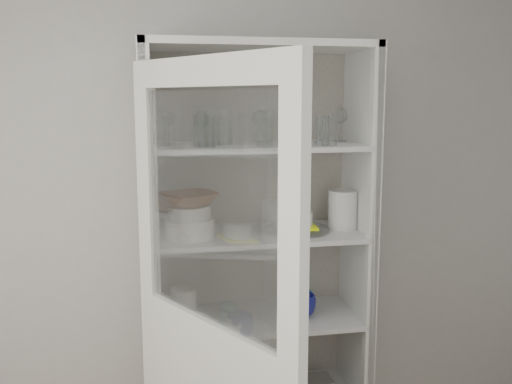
{
  "coord_description": "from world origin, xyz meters",
  "views": [
    {
      "loc": [
        -0.26,
        -1.21,
        1.87
      ],
      "look_at": [
        0.2,
        1.27,
        1.44
      ],
      "focal_mm": 40.0,
      "sensor_mm": 36.0,
      "label": 1
    }
  ],
  "objects_px": {
    "pantry_cabinet": "(254,295)",
    "mug_white": "(288,313)",
    "goblet_2": "(261,125)",
    "mug_blue": "(301,305)",
    "cupboard_door": "(211,382)",
    "goblet_1": "(259,125)",
    "tin_box": "(313,384)",
    "plate_stack_back": "(185,224)",
    "mug_teal": "(303,299)",
    "cream_bowl": "(189,212)",
    "glass_platter": "(297,229)",
    "plate_stack_front": "(190,228)",
    "terracotta_bowl": "(189,199)",
    "white_ramekin": "(297,218)",
    "goblet_3": "(339,123)",
    "grey_bowl_stack": "(343,209)",
    "yellow_trivet": "(297,226)",
    "teal_jar": "(291,299)",
    "goblet_0": "(168,126)",
    "measuring_cups": "(186,321)",
    "white_canister": "(184,303)"
  },
  "relations": [
    {
      "from": "cream_bowl",
      "to": "mug_teal",
      "type": "height_order",
      "value": "cream_bowl"
    },
    {
      "from": "goblet_1",
      "to": "tin_box",
      "type": "xyz_separation_m",
      "value": [
        0.25,
        -0.1,
        -1.25
      ]
    },
    {
      "from": "plate_stack_front",
      "to": "plate_stack_back",
      "type": "relative_size",
      "value": 1.06
    },
    {
      "from": "goblet_0",
      "to": "grey_bowl_stack",
      "type": "bearing_deg",
      "value": -5.18
    },
    {
      "from": "goblet_2",
      "to": "goblet_3",
      "type": "bearing_deg",
      "value": -3.06
    },
    {
      "from": "cupboard_door",
      "to": "goblet_3",
      "type": "distance_m",
      "value": 1.31
    },
    {
      "from": "terracotta_bowl",
      "to": "mug_blue",
      "type": "bearing_deg",
      "value": -0.61
    },
    {
      "from": "glass_platter",
      "to": "yellow_trivet",
      "type": "relative_size",
      "value": 1.81
    },
    {
      "from": "plate_stack_back",
      "to": "mug_blue",
      "type": "height_order",
      "value": "plate_stack_back"
    },
    {
      "from": "plate_stack_back",
      "to": "mug_teal",
      "type": "distance_m",
      "value": 0.67
    },
    {
      "from": "plate_stack_front",
      "to": "terracotta_bowl",
      "type": "height_order",
      "value": "terracotta_bowl"
    },
    {
      "from": "cream_bowl",
      "to": "mug_teal",
      "type": "xyz_separation_m",
      "value": [
        0.54,
        0.1,
        -0.47
      ]
    },
    {
      "from": "pantry_cabinet",
      "to": "mug_white",
      "type": "relative_size",
      "value": 22.75
    },
    {
      "from": "goblet_2",
      "to": "plate_stack_back",
      "type": "xyz_separation_m",
      "value": [
        -0.36,
        -0.0,
        -0.45
      ]
    },
    {
      "from": "terracotta_bowl",
      "to": "goblet_3",
      "type": "bearing_deg",
      "value": 9.58
    },
    {
      "from": "pantry_cabinet",
      "to": "terracotta_bowl",
      "type": "distance_m",
      "value": 0.59
    },
    {
      "from": "terracotta_bowl",
      "to": "glass_platter",
      "type": "distance_m",
      "value": 0.52
    },
    {
      "from": "plate_stack_back",
      "to": "mug_teal",
      "type": "bearing_deg",
      "value": -3.33
    },
    {
      "from": "plate_stack_front",
      "to": "terracotta_bowl",
      "type": "bearing_deg",
      "value": 180.0
    },
    {
      "from": "goblet_2",
      "to": "glass_platter",
      "type": "distance_m",
      "value": 0.51
    },
    {
      "from": "cream_bowl",
      "to": "glass_platter",
      "type": "height_order",
      "value": "cream_bowl"
    },
    {
      "from": "white_ramekin",
      "to": "teal_jar",
      "type": "bearing_deg",
      "value": 107.01
    },
    {
      "from": "mug_blue",
      "to": "measuring_cups",
      "type": "distance_m",
      "value": 0.53
    },
    {
      "from": "plate_stack_front",
      "to": "measuring_cups",
      "type": "bearing_deg",
      "value": -155.87
    },
    {
      "from": "mug_teal",
      "to": "tin_box",
      "type": "xyz_separation_m",
      "value": [
        0.04,
        -0.05,
        -0.42
      ]
    },
    {
      "from": "plate_stack_back",
      "to": "pantry_cabinet",
      "type": "bearing_deg",
      "value": -4.86
    },
    {
      "from": "yellow_trivet",
      "to": "teal_jar",
      "type": "distance_m",
      "value": 0.37
    },
    {
      "from": "cream_bowl",
      "to": "glass_platter",
      "type": "xyz_separation_m",
      "value": [
        0.49,
        0.03,
        -0.1
      ]
    },
    {
      "from": "pantry_cabinet",
      "to": "white_ramekin",
      "type": "bearing_deg",
      "value": -23.55
    },
    {
      "from": "measuring_cups",
      "to": "white_canister",
      "type": "bearing_deg",
      "value": 91.35
    },
    {
      "from": "cupboard_door",
      "to": "terracotta_bowl",
      "type": "relative_size",
      "value": 8.44
    },
    {
      "from": "grey_bowl_stack",
      "to": "mug_white",
      "type": "relative_size",
      "value": 1.95
    },
    {
      "from": "goblet_2",
      "to": "cupboard_door",
      "type": "bearing_deg",
      "value": -114.11
    },
    {
      "from": "cream_bowl",
      "to": "mug_white",
      "type": "relative_size",
      "value": 2.01
    },
    {
      "from": "goblet_0",
      "to": "teal_jar",
      "type": "xyz_separation_m",
      "value": [
        0.56,
        -0.04,
        -0.82
      ]
    },
    {
      "from": "plate_stack_back",
      "to": "measuring_cups",
      "type": "height_order",
      "value": "plate_stack_back"
    },
    {
      "from": "mug_teal",
      "to": "teal_jar",
      "type": "relative_size",
      "value": 0.79
    },
    {
      "from": "pantry_cabinet",
      "to": "cupboard_door",
      "type": "xyz_separation_m",
      "value": [
        -0.27,
        -0.68,
        -0.07
      ]
    },
    {
      "from": "goblet_2",
      "to": "mug_blue",
      "type": "xyz_separation_m",
      "value": [
        0.16,
        -0.15,
        -0.83
      ]
    },
    {
      "from": "mug_white",
      "to": "tin_box",
      "type": "height_order",
      "value": "mug_white"
    },
    {
      "from": "tin_box",
      "to": "goblet_3",
      "type": "bearing_deg",
      "value": 29.15
    },
    {
      "from": "pantry_cabinet",
      "to": "plate_stack_front",
      "type": "bearing_deg",
      "value": -160.26
    },
    {
      "from": "pantry_cabinet",
      "to": "mug_white",
      "type": "bearing_deg",
      "value": -53.79
    },
    {
      "from": "terracotta_bowl",
      "to": "mug_white",
      "type": "xyz_separation_m",
      "value": [
        0.43,
        -0.06,
        -0.53
      ]
    },
    {
      "from": "cupboard_door",
      "to": "goblet_1",
      "type": "distance_m",
      "value": 1.17
    },
    {
      "from": "cream_bowl",
      "to": "yellow_trivet",
      "type": "distance_m",
      "value": 0.5
    },
    {
      "from": "pantry_cabinet",
      "to": "mug_teal",
      "type": "distance_m",
      "value": 0.24
    },
    {
      "from": "goblet_2",
      "to": "grey_bowl_stack",
      "type": "bearing_deg",
      "value": -14.91
    },
    {
      "from": "mug_blue",
      "to": "measuring_cups",
      "type": "height_order",
      "value": "mug_blue"
    },
    {
      "from": "cream_bowl",
      "to": "grey_bowl_stack",
      "type": "bearing_deg",
      "value": 3.39
    }
  ]
}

